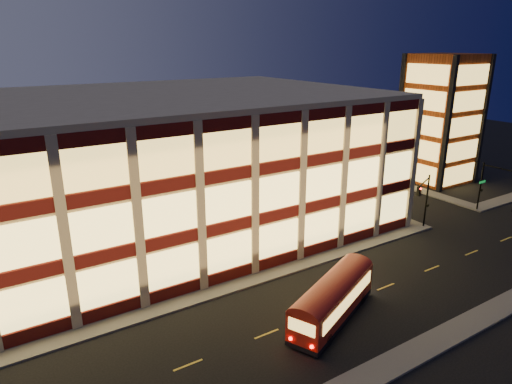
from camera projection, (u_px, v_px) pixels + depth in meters
ground at (246, 289)px, 37.72m from camera, size 200.00×200.00×0.00m
sidewalk_office_south at (208, 293)px, 36.96m from camera, size 54.00×2.00×0.15m
sidewalk_office_east at (323, 189)px, 63.10m from camera, size 2.00×30.00×0.15m
sidewalk_tower_south at (505, 199)px, 59.04m from camera, size 14.00×2.00×0.15m
sidewalk_tower_west at (379, 177)px, 68.75m from camera, size 2.00×30.00×0.15m
sidewalk_near at (360, 382)px, 27.31m from camera, size 100.00×2.00×0.15m
office_building at (137, 165)px, 47.49m from camera, size 50.45×30.45×14.50m
stair_tower at (440, 119)px, 65.00m from camera, size 8.60×8.60×18.00m
traffic_signal_far at (424, 195)px, 48.04m from camera, size 3.79×1.87×6.00m
traffic_signal_right at (493, 181)px, 53.15m from camera, size 1.20×4.37×6.00m
trolley_bus at (333, 297)px, 33.16m from camera, size 9.84×6.13×3.28m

